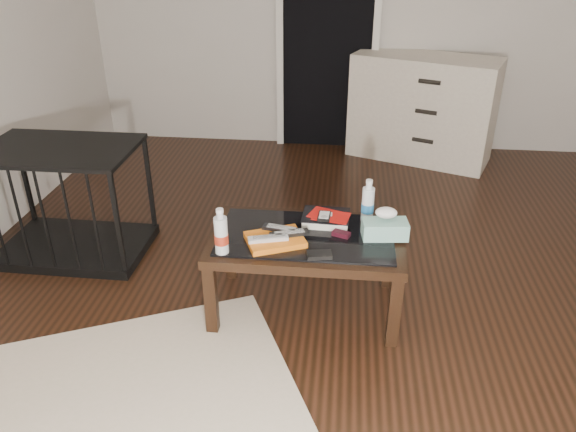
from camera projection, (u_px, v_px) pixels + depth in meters
The scene contains 17 objects.
ground at pixel (374, 300), 3.18m from camera, with size 5.00×5.00×0.00m, color black.
doorway at pixel (328, 33), 4.90m from camera, with size 0.90×0.08×2.07m.
coffee_table at pixel (306, 245), 2.94m from camera, with size 1.00×0.60×0.46m.
dresser at pixel (422, 108), 4.88m from camera, with size 1.30×0.90×0.90m.
pet_crate at pixel (72, 219), 3.54m from camera, with size 0.91×0.61×0.71m.
magazines at pixel (275, 240), 2.83m from camera, with size 0.28×0.21×0.03m, color orange.
remote_silver at pixel (268, 238), 2.79m from camera, with size 0.20×0.05×0.02m, color silver.
remote_black_front at pixel (289, 233), 2.83m from camera, with size 0.20×0.05×0.02m, color black.
remote_black_back at pixel (282, 229), 2.88m from camera, with size 0.20×0.05×0.02m, color black.
textbook at pixel (326, 218), 3.01m from camera, with size 0.25×0.20×0.05m, color black.
dvd_mailers at pixel (328, 215), 3.00m from camera, with size 0.19×0.14×0.01m, color #B5100C.
ipod at pixel (324, 216), 2.96m from camera, with size 0.06×0.10×0.02m, color black.
flip_phone at pixel (341, 234), 2.89m from camera, with size 0.09×0.05×0.02m, color black.
wallet at pixel (319, 255), 2.71m from camera, with size 0.12×0.07×0.02m, color black.
water_bottle_left at pixel (221, 231), 2.70m from camera, with size 0.07×0.07×0.24m, color silver.
water_bottle_right at pixel (368, 200), 2.99m from camera, with size 0.07×0.07×0.24m, color white.
tissue_box at pixel (385, 229), 2.86m from camera, with size 0.23×0.12×0.09m, color teal.
Camera 1 is at (-0.21, -2.62, 1.91)m, focal length 35.00 mm.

